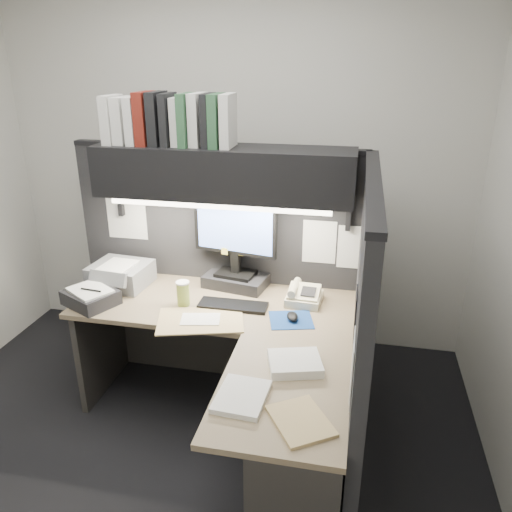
% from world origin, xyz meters
% --- Properties ---
extents(floor, '(3.50, 3.50, 0.00)m').
position_xyz_m(floor, '(0.00, 0.00, 0.00)').
color(floor, black).
rests_on(floor, ground).
extents(wall_back, '(3.50, 0.04, 2.70)m').
position_xyz_m(wall_back, '(0.00, 1.50, 1.35)').
color(wall_back, silver).
rests_on(wall_back, floor).
extents(partition_back, '(1.90, 0.06, 1.60)m').
position_xyz_m(partition_back, '(0.03, 0.93, 0.80)').
color(partition_back, black).
rests_on(partition_back, floor).
extents(partition_right, '(0.06, 1.50, 1.60)m').
position_xyz_m(partition_right, '(0.98, 0.18, 0.80)').
color(partition_right, black).
rests_on(partition_right, floor).
extents(desk, '(1.70, 1.53, 0.73)m').
position_xyz_m(desk, '(0.43, -0.00, 0.44)').
color(desk, '#857754').
rests_on(desk, floor).
extents(overhead_shelf, '(1.55, 0.34, 0.30)m').
position_xyz_m(overhead_shelf, '(0.12, 0.75, 1.50)').
color(overhead_shelf, black).
rests_on(overhead_shelf, partition_back).
extents(task_light_tube, '(1.32, 0.04, 0.04)m').
position_xyz_m(task_light_tube, '(0.12, 0.61, 1.33)').
color(task_light_tube, white).
rests_on(task_light_tube, overhead_shelf).
extents(monitor, '(0.55, 0.31, 0.60)m').
position_xyz_m(monitor, '(0.17, 0.82, 0.97)').
color(monitor, black).
rests_on(monitor, desk).
extents(keyboard, '(0.42, 0.14, 0.02)m').
position_xyz_m(keyboard, '(0.23, 0.53, 0.74)').
color(keyboard, black).
rests_on(keyboard, desk).
extents(mousepad, '(0.29, 0.28, 0.00)m').
position_xyz_m(mousepad, '(0.59, 0.43, 0.73)').
color(mousepad, navy).
rests_on(mousepad, desk).
extents(mouse, '(0.09, 0.12, 0.04)m').
position_xyz_m(mouse, '(0.60, 0.44, 0.75)').
color(mouse, black).
rests_on(mouse, mousepad).
extents(telephone, '(0.22, 0.23, 0.09)m').
position_xyz_m(telephone, '(0.64, 0.67, 0.77)').
color(telephone, beige).
rests_on(telephone, desk).
extents(coffee_cup, '(0.10, 0.10, 0.14)m').
position_xyz_m(coffee_cup, '(-0.07, 0.49, 0.80)').
color(coffee_cup, '#B1C04C').
rests_on(coffee_cup, desk).
extents(printer, '(0.39, 0.34, 0.14)m').
position_xyz_m(printer, '(-0.57, 0.69, 0.80)').
color(printer, gray).
rests_on(printer, desk).
extents(notebook_stack, '(0.37, 0.35, 0.09)m').
position_xyz_m(notebook_stack, '(-0.63, 0.39, 0.77)').
color(notebook_stack, black).
rests_on(notebook_stack, desk).
extents(open_folder, '(0.55, 0.44, 0.01)m').
position_xyz_m(open_folder, '(0.09, 0.32, 0.73)').
color(open_folder, tan).
rests_on(open_folder, desk).
extents(paper_stack_a, '(0.30, 0.27, 0.05)m').
position_xyz_m(paper_stack_a, '(0.68, -0.03, 0.75)').
color(paper_stack_a, white).
rests_on(paper_stack_a, desk).
extents(paper_stack_b, '(0.23, 0.28, 0.03)m').
position_xyz_m(paper_stack_b, '(0.48, -0.32, 0.74)').
color(paper_stack_b, white).
rests_on(paper_stack_b, desk).
extents(manila_stack, '(0.32, 0.34, 0.02)m').
position_xyz_m(manila_stack, '(0.75, -0.41, 0.74)').
color(manila_stack, tan).
rests_on(manila_stack, desk).
extents(binder_row, '(0.77, 0.25, 0.30)m').
position_xyz_m(binder_row, '(-0.19, 0.75, 1.79)').
color(binder_row, silver).
rests_on(binder_row, overhead_shelf).
extents(pinned_papers, '(1.76, 1.31, 0.51)m').
position_xyz_m(pinned_papers, '(0.42, 0.56, 1.05)').
color(pinned_papers, white).
rests_on(pinned_papers, partition_back).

